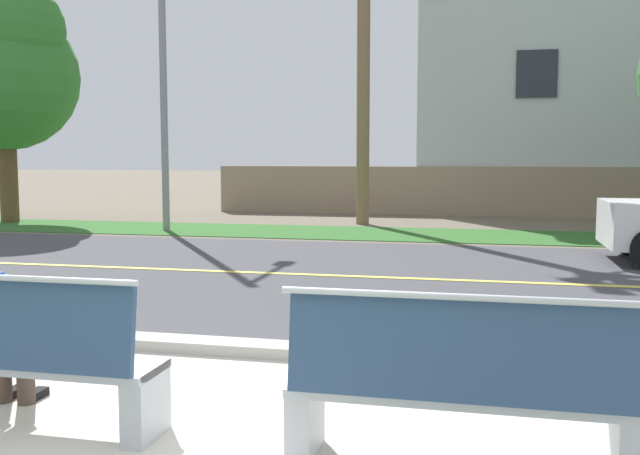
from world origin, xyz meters
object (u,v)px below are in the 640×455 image
object	(u,v)px
bench_left	(12,360)
bench_right	(458,392)
shade_tree_far_left	(6,66)
streetlamp	(166,36)

from	to	relation	value
bench_left	bench_right	xyz separation A→B (m)	(2.68, 0.00, 0.00)
bench_left	shade_tree_far_left	size ratio (longest dim) A/B	0.30
bench_right	streetlamp	bearing A→B (deg)	120.91
bench_right	streetlamp	size ratio (longest dim) A/B	0.24
streetlamp	bench_right	bearing A→B (deg)	-59.09
bench_left	streetlamp	distance (m)	12.97
streetlamp	shade_tree_far_left	size ratio (longest dim) A/B	1.27
shade_tree_far_left	bench_right	bearing A→B (deg)	-46.80
bench_right	streetlamp	distance (m)	14.08
bench_left	bench_right	distance (m)	2.68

